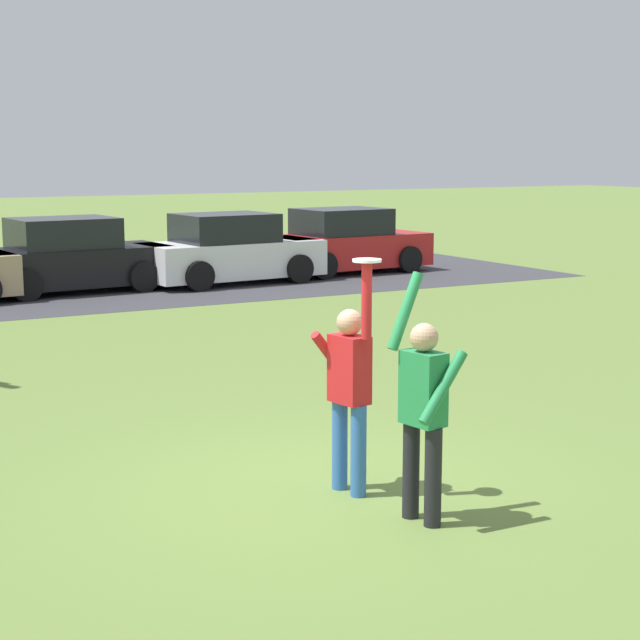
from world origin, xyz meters
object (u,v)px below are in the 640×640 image
parked_car_white (229,251)px  person_catcher (349,385)px  parked_car_black (69,258)px  person_defender (423,405)px  frisbee_disc (367,260)px  parked_car_red (345,243)px

parked_car_white → person_catcher: bearing=-114.2°
parked_car_white → parked_car_black: bearing=171.1°
parked_car_white → person_defender: bearing=-112.6°
parked_car_black → parked_car_white: same height
frisbee_disc → parked_car_white: frisbee_disc is taller
parked_car_white → parked_car_red: bearing=4.2°
person_catcher → parked_car_red: (8.49, 14.49, -0.25)m
person_defender → parked_car_black: 15.29m
person_catcher → parked_car_white: bearing=151.1°
person_catcher → parked_car_white: 14.92m
person_catcher → parked_car_red: size_ratio=0.49×
person_catcher → parked_car_red: bearing=140.9°
parked_car_black → person_defender: bearing=-99.3°
person_defender → parked_car_white: bearing=-27.3°
parked_car_black → parked_car_white: (3.61, -0.30, 0.00)m
person_defender → parked_car_black: (1.38, 15.23, -0.25)m
person_defender → parked_car_red: person_defender is taller
person_catcher → parked_car_white: person_catcher is taller
frisbee_disc → parked_car_black: (1.49, 14.53, -1.37)m
person_defender → parked_car_white: (4.99, 14.93, -0.25)m
parked_car_black → person_catcher: bearing=-100.2°
frisbee_disc → parked_car_red: size_ratio=0.06×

